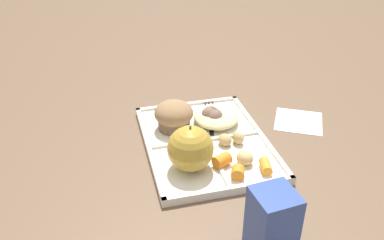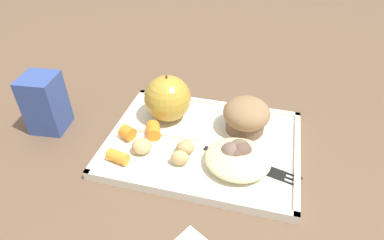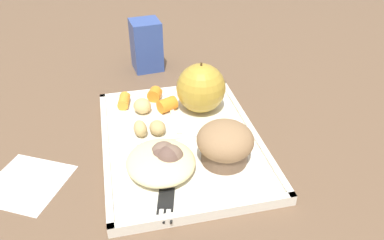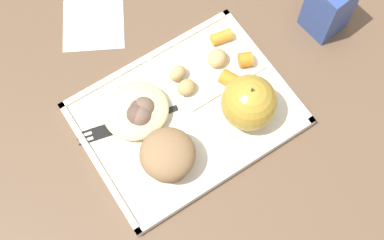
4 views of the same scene
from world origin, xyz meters
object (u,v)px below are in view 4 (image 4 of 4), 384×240
(lunch_tray, at_px, (186,115))
(green_apple, at_px, (249,103))
(bran_muffin, at_px, (168,155))
(milk_carton, at_px, (329,6))
(plastic_fork, at_px, (121,126))

(lunch_tray, height_order, green_apple, green_apple)
(green_apple, relative_size, bran_muffin, 1.10)
(bran_muffin, distance_m, milk_carton, 0.36)
(green_apple, distance_m, bran_muffin, 0.15)
(milk_carton, bearing_deg, bran_muffin, 4.94)
(bran_muffin, relative_size, milk_carton, 0.77)
(green_apple, bearing_deg, lunch_tray, -33.43)
(bran_muffin, xyz_separation_m, milk_carton, (-0.36, -0.07, 0.01))
(green_apple, height_order, bran_muffin, green_apple)
(bran_muffin, height_order, plastic_fork, bran_muffin)
(green_apple, bearing_deg, milk_carton, -161.67)
(lunch_tray, relative_size, green_apple, 3.57)
(lunch_tray, relative_size, plastic_fork, 2.01)
(milk_carton, bearing_deg, green_apple, 12.21)
(plastic_fork, bearing_deg, bran_muffin, 108.61)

